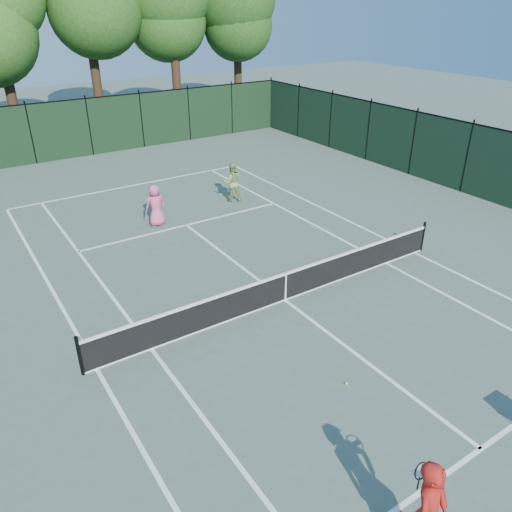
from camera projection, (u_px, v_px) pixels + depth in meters
ground at (285, 300)px, 14.38m from camera, size 90.00×90.00×0.00m
sideline_doubles_left at (97, 369)px, 11.71m from camera, size 0.10×23.77×0.01m
sideline_doubles_right at (414, 253)px, 17.06m from camera, size 0.10×23.77×0.01m
sideline_singles_left at (151, 349)px, 12.38m from camera, size 0.10×23.77×0.01m
sideline_singles_right at (386, 263)px, 16.39m from camera, size 0.10×23.77×0.01m
baseline_far at (134, 185)px, 23.20m from camera, size 10.97×0.10×0.01m
service_line_near at (481, 449)px, 9.63m from camera, size 8.23×0.10×0.01m
service_line_far at (186, 225)px, 19.13m from camera, size 8.23×0.10×0.01m
center_service_line at (285, 300)px, 14.38m from camera, size 0.10×12.80×0.01m
tennis_net at (285, 286)px, 14.16m from camera, size 11.69×0.09×1.06m
fence_far at (89, 128)px, 27.05m from camera, size 24.00×0.05×3.00m
player_pink at (156, 205)px, 18.78m from camera, size 0.81×0.54×1.62m
player_green at (232, 182)px, 21.04m from camera, size 0.98×0.87×1.68m
loose_ball_midcourt at (346, 384)px, 11.22m from camera, size 0.07×0.07×0.07m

